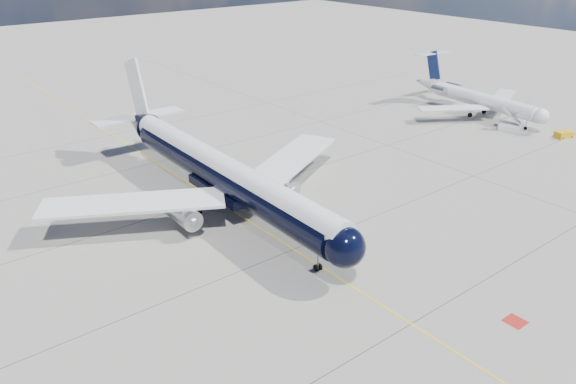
% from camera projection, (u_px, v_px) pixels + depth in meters
% --- Properties ---
extents(ground, '(320.00, 320.00, 0.00)m').
position_uv_depth(ground, '(193.00, 185.00, 69.82)').
color(ground, '#99968E').
rests_on(ground, ground).
extents(taxiway_centerline, '(0.16, 160.00, 0.01)m').
position_uv_depth(taxiway_centerline, '(214.00, 199.00, 66.26)').
color(taxiway_centerline, yellow).
rests_on(taxiway_centerline, ground).
extents(red_marking, '(1.60, 1.60, 0.01)m').
position_uv_depth(red_marking, '(515.00, 321.00, 45.18)').
color(red_marking, maroon).
rests_on(red_marking, ground).
extents(main_airliner, '(39.23, 47.67, 13.79)m').
position_uv_depth(main_airliner, '(219.00, 171.00, 62.89)').
color(main_airliner, black).
rests_on(main_airliner, ground).
extents(regional_jet, '(24.24, 27.94, 9.46)m').
position_uv_depth(regional_jet, '(475.00, 97.00, 96.61)').
color(regional_jet, silver).
rests_on(regional_jet, ground).
extents(boarding_stair, '(3.64, 4.00, 3.60)m').
position_uv_depth(boarding_stair, '(510.00, 126.00, 89.59)').
color(boarding_stair, silver).
rests_on(boarding_stair, ground).
extents(service_tug, '(2.99, 2.24, 1.04)m').
position_uv_depth(service_tug, '(564.00, 135.00, 86.13)').
color(service_tug, gold).
rests_on(service_tug, ground).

